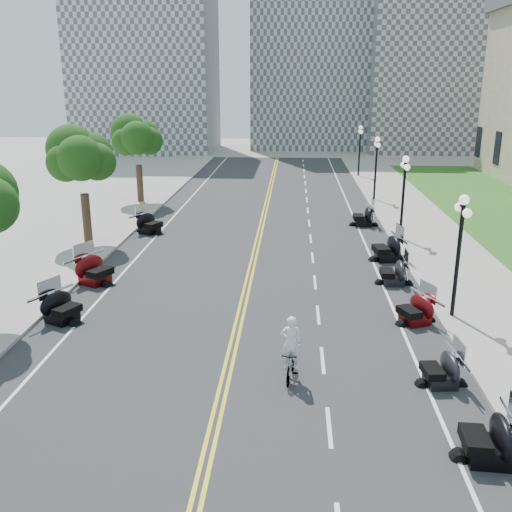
{
  "coord_description": "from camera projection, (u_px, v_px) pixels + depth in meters",
  "views": [
    {
      "loc": [
        2.07,
        -17.88,
        9.21
      ],
      "look_at": [
        0.52,
        5.62,
        2.0
      ],
      "focal_mm": 40.0,
      "sensor_mm": 36.0,
      "label": 1
    }
  ],
  "objects": [
    {
      "name": "ground",
      "position": [
        231.0,
        357.0,
        19.89
      ],
      "size": [
        160.0,
        160.0,
        0.0
      ],
      "primitive_type": "plane",
      "color": "gray"
    },
    {
      "name": "road",
      "position": [
        252.0,
        268.0,
        29.43
      ],
      "size": [
        16.0,
        90.0,
        0.01
      ],
      "primitive_type": "cube",
      "color": "#333335",
      "rests_on": "ground"
    },
    {
      "name": "centerline_yellow_a",
      "position": [
        249.0,
        268.0,
        29.44
      ],
      "size": [
        0.12,
        90.0,
        0.0
      ],
      "primitive_type": "cube",
      "color": "yellow",
      "rests_on": "road"
    },
    {
      "name": "centerline_yellow_b",
      "position": [
        254.0,
        268.0,
        29.42
      ],
      "size": [
        0.12,
        90.0,
        0.0
      ],
      "primitive_type": "cube",
      "color": "yellow",
      "rests_on": "road"
    },
    {
      "name": "edge_line_north",
      "position": [
        377.0,
        270.0,
        29.03
      ],
      "size": [
        0.12,
        90.0,
        0.0
      ],
      "primitive_type": "cube",
      "color": "white",
      "rests_on": "road"
    },
    {
      "name": "edge_line_south",
      "position": [
        130.0,
        265.0,
        29.83
      ],
      "size": [
        0.12,
        90.0,
        0.0
      ],
      "primitive_type": "cube",
      "color": "white",
      "rests_on": "road"
    },
    {
      "name": "lane_dash_5",
      "position": [
        329.0,
        427.0,
        15.87
      ],
      "size": [
        0.12,
        2.0,
        0.0
      ],
      "primitive_type": "cube",
      "color": "white",
      "rests_on": "road"
    },
    {
      "name": "lane_dash_6",
      "position": [
        323.0,
        360.0,
        19.69
      ],
      "size": [
        0.12,
        2.0,
        0.0
      ],
      "primitive_type": "cube",
      "color": "white",
      "rests_on": "road"
    },
    {
      "name": "lane_dash_7",
      "position": [
        318.0,
        315.0,
        23.5
      ],
      "size": [
        0.12,
        2.0,
        0.0
      ],
      "primitive_type": "cube",
      "color": "white",
      "rests_on": "road"
    },
    {
      "name": "lane_dash_8",
      "position": [
        315.0,
        282.0,
        27.32
      ],
      "size": [
        0.12,
        2.0,
        0.0
      ],
      "primitive_type": "cube",
      "color": "white",
      "rests_on": "road"
    },
    {
      "name": "lane_dash_9",
      "position": [
        313.0,
        258.0,
        31.14
      ],
      "size": [
        0.12,
        2.0,
        0.0
      ],
      "primitive_type": "cube",
      "color": "white",
      "rests_on": "road"
    },
    {
      "name": "lane_dash_10",
      "position": [
        311.0,
        238.0,
        34.95
      ],
      "size": [
        0.12,
        2.0,
        0.0
      ],
      "primitive_type": "cube",
      "color": "white",
      "rests_on": "road"
    },
    {
      "name": "lane_dash_11",
      "position": [
        309.0,
        223.0,
        38.77
      ],
      "size": [
        0.12,
        2.0,
        0.0
      ],
      "primitive_type": "cube",
      "color": "white",
      "rests_on": "road"
    },
    {
      "name": "lane_dash_12",
      "position": [
        308.0,
        210.0,
        42.58
      ],
      "size": [
        0.12,
        2.0,
        0.0
      ],
      "primitive_type": "cube",
      "color": "white",
      "rests_on": "road"
    },
    {
      "name": "lane_dash_13",
      "position": [
        307.0,
        200.0,
        46.4
      ],
      "size": [
        0.12,
        2.0,
        0.0
      ],
      "primitive_type": "cube",
      "color": "white",
      "rests_on": "road"
    },
    {
      "name": "lane_dash_14",
      "position": [
        306.0,
        191.0,
        50.22
      ],
      "size": [
        0.12,
        2.0,
        0.0
      ],
      "primitive_type": "cube",
      "color": "white",
      "rests_on": "road"
    },
    {
      "name": "lane_dash_15",
      "position": [
        305.0,
        183.0,
        54.03
      ],
      "size": [
        0.12,
        2.0,
        0.0
      ],
      "primitive_type": "cube",
      "color": "white",
      "rests_on": "road"
    },
    {
      "name": "lane_dash_16",
      "position": [
        305.0,
        176.0,
        57.85
      ],
      "size": [
        0.12,
        2.0,
        0.0
      ],
      "primitive_type": "cube",
      "color": "white",
      "rests_on": "road"
    },
    {
      "name": "lane_dash_17",
      "position": [
        304.0,
        171.0,
        61.67
      ],
      "size": [
        0.12,
        2.0,
        0.0
      ],
      "primitive_type": "cube",
      "color": "white",
      "rests_on": "road"
    },
    {
      "name": "lane_dash_18",
      "position": [
        303.0,
        165.0,
        65.48
      ],
      "size": [
        0.12,
        2.0,
        0.0
      ],
      "primitive_type": "cube",
      "color": "white",
      "rests_on": "road"
    },
    {
      "name": "lane_dash_19",
      "position": [
        303.0,
        161.0,
        69.3
      ],
      "size": [
        0.12,
        2.0,
        0.0
      ],
      "primitive_type": "cube",
      "color": "white",
      "rests_on": "road"
    },
    {
      "name": "sidewalk_north",
      "position": [
        459.0,
        271.0,
        28.75
      ],
      "size": [
        5.0,
        90.0,
        0.15
      ],
      "primitive_type": "cube",
      "color": "#9E9991",
      "rests_on": "ground"
    },
    {
      "name": "sidewalk_south",
      "position": [
        53.0,
        263.0,
        30.07
      ],
      "size": [
        5.0,
        90.0,
        0.15
      ],
      "primitive_type": "cube",
      "color": "#9E9991",
      "rests_on": "ground"
    },
    {
      "name": "distant_block_a",
      "position": [
        146.0,
        52.0,
        76.37
      ],
      "size": [
        18.0,
        14.0,
        26.0
      ],
      "primitive_type": "cube",
      "color": "gray",
      "rests_on": "ground"
    },
    {
      "name": "distant_block_b",
      "position": [
        310.0,
        39.0,
        80.13
      ],
      "size": [
        16.0,
        12.0,
        30.0
      ],
      "primitive_type": "cube",
      "color": "gray",
      "rests_on": "ground"
    },
    {
      "name": "distant_block_c",
      "position": [
        442.0,
        68.0,
        77.3
      ],
      "size": [
        20.0,
        14.0,
        22.0
      ],
      "primitive_type": "cube",
      "color": "gray",
      "rests_on": "ground"
    },
    {
      "name": "street_lamp_2",
      "position": [
        458.0,
        257.0,
        22.4
      ],
      "size": [
        0.5,
        1.2,
        4.9
      ],
      "primitive_type": null,
      "color": "black",
      "rests_on": "sidewalk_north"
    },
    {
      "name": "street_lamp_3",
      "position": [
        403.0,
        198.0,
        33.85
      ],
      "size": [
        0.5,
        1.2,
        4.9
      ],
      "primitive_type": null,
      "color": "black",
      "rests_on": "sidewalk_north"
    },
    {
      "name": "street_lamp_4",
      "position": [
        376.0,
        169.0,
        45.3
      ],
      "size": [
        0.5,
        1.2,
        4.9
      ],
      "primitive_type": null,
      "color": "black",
      "rests_on": "sidewalk_north"
    },
    {
      "name": "street_lamp_5",
      "position": [
        359.0,
        151.0,
        56.75
      ],
      "size": [
        0.5,
        1.2,
        4.9
      ],
      "primitive_type": null,
      "color": "black",
      "rests_on": "sidewalk_north"
    },
    {
      "name": "tree_3",
      "position": [
        82.0,
        164.0,
        32.49
      ],
      "size": [
        4.8,
        4.8,
        9.2
      ],
      "primitive_type": null,
      "color": "#235619",
      "rests_on": "sidewalk_south"
    },
    {
      "name": "tree_4",
      "position": [
        137.0,
        142.0,
        43.94
      ],
      "size": [
        4.8,
        4.8,
        9.2
      ],
      "primitive_type": null,
      "color": "#235619",
      "rests_on": "sidewalk_south"
    },
    {
      "name": "motorcycle_n_4",
      "position": [
        489.0,
        436.0,
        14.29
      ],
      "size": [
        2.12,
        2.12,
        1.41
      ],
      "primitive_type": null,
      "rotation": [
        0.0,
        0.0,
        -1.63
      ],
      "color": "black",
      "rests_on": "road"
    },
    {
      "name": "motorcycle_n_5",
      "position": [
        442.0,
        367.0,
        17.91
      ],
      "size": [
        1.95,
        1.95,
        1.24
      ],
      "primitive_type": null,
      "rotation": [
        0.0,
        0.0,
        -1.46
      ],
      "color": "black",
      "rests_on": "road"
    },
    {
      "name": "motorcycle_n_6",
      "position": [
        416.0,
        308.0,
        22.53
      ],
      "size": [
        2.48,
        2.48,
        1.31
      ],
      "primitive_type": null,
      "rotation": [
        0.0,
        0.0,
        -1.14
      ],
      "color": "#590A0C",
      "rests_on": "road"
    },
    {
      "name": "motorcycle_n_7",
      "position": [
        394.0,
        271.0,
        26.91
      ],
      "size": [
        1.96,
        1.96,
        1.35
      ],
      "primitive_type": null,
      "rotation": [
        0.0,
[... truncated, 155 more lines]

